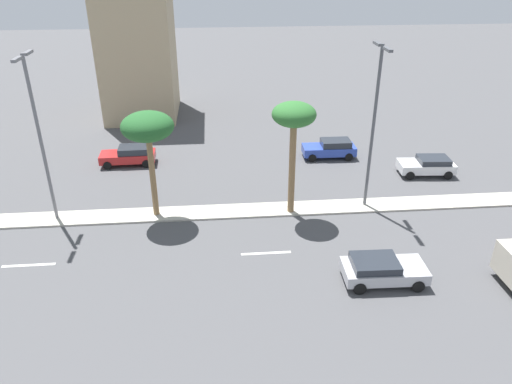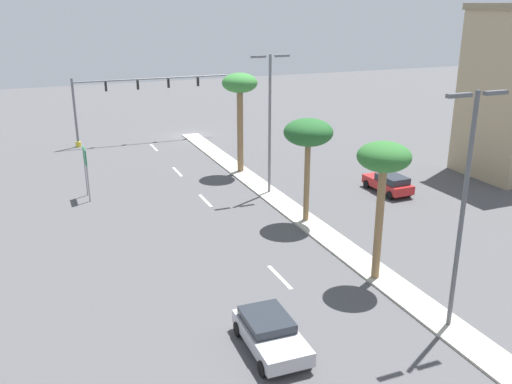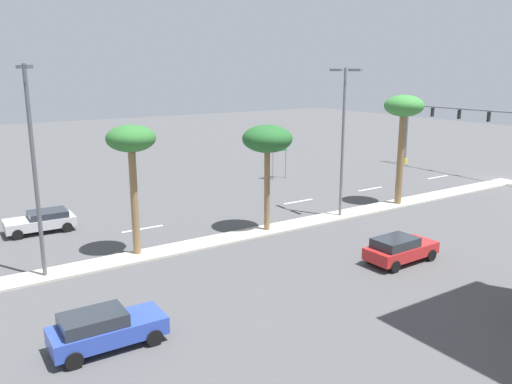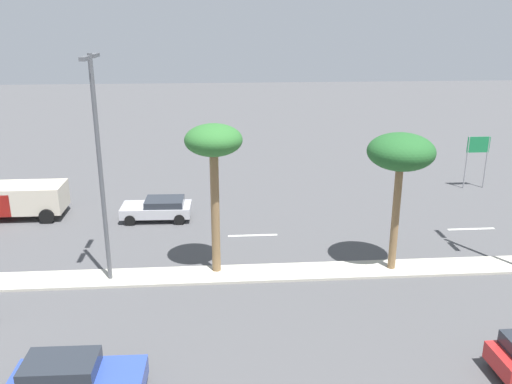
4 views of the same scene
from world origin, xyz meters
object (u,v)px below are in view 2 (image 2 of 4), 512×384
directional_road_sign (85,162)px  sedan_silver_right (270,333)px  palm_tree_leading (384,163)px  sedan_red_leading (389,183)px  street_lamp_near (465,196)px  street_lamp_leading (270,114)px  palm_tree_front (308,134)px  palm_tree_far (240,89)px  traffic_signal_gantry (119,99)px

directional_road_sign → sedan_silver_right: directional_road_sign is taller
palm_tree_leading → sedan_silver_right: (7.48, 3.49, -5.53)m
sedan_red_leading → palm_tree_leading: bearing=52.1°
palm_tree_leading → street_lamp_near: 5.02m
directional_road_sign → sedan_silver_right: 22.77m
palm_tree_leading → street_lamp_leading: bearing=-91.9°
palm_tree_front → street_lamp_leading: size_ratio=0.66×
sedan_silver_right → directional_road_sign: bearing=-77.9°
street_lamp_leading → sedan_red_leading: (-8.33, 3.37, -5.24)m
palm_tree_leading → street_lamp_leading: street_lamp_leading is taller
palm_tree_leading → sedan_silver_right: 9.94m
directional_road_sign → palm_tree_far: bearing=-171.1°
directional_road_sign → palm_tree_front: size_ratio=0.57×
palm_tree_front → sedan_silver_right: size_ratio=1.58×
directional_road_sign → palm_tree_far: 13.52m
directional_road_sign → street_lamp_near: (-12.68, 23.68, 3.34)m
traffic_signal_gantry → palm_tree_far: palm_tree_far is taller
sedan_silver_right → palm_tree_front: bearing=-123.2°
palm_tree_far → directional_road_sign: bearing=8.9°
street_lamp_near → sedan_silver_right: bearing=-10.7°
palm_tree_far → sedan_red_leading: bearing=131.9°
traffic_signal_gantry → directional_road_sign: (5.23, 16.42, -1.77)m
street_lamp_near → sedan_red_leading: size_ratio=2.43×
directional_road_sign → palm_tree_front: palm_tree_front is taller
palm_tree_far → palm_tree_leading: 20.68m
traffic_signal_gantry → palm_tree_leading: 35.83m
directional_road_sign → sedan_red_leading: 22.37m
directional_road_sign → palm_tree_leading: (-12.22, 18.68, 3.49)m
sedan_silver_right → palm_tree_leading: bearing=-155.0°
palm_tree_far → street_lamp_leading: size_ratio=0.81×
palm_tree_leading → street_lamp_near: street_lamp_near is taller
palm_tree_far → street_lamp_leading: bearing=90.3°
palm_tree_leading → sedan_red_leading: (-8.82, -11.35, -5.48)m
palm_tree_leading → street_lamp_leading: (-0.49, -14.72, -0.24)m
palm_tree_leading → street_lamp_near: size_ratio=0.70×
street_lamp_leading → sedan_red_leading: 10.40m
sedan_red_leading → traffic_signal_gantry: bearing=-56.3°
palm_tree_leading → street_lamp_near: bearing=95.4°
palm_tree_front → palm_tree_far: bearing=-90.3°
traffic_signal_gantry → street_lamp_near: street_lamp_near is taller
palm_tree_leading → sedan_red_leading: bearing=-127.9°
traffic_signal_gantry → palm_tree_far: size_ratio=1.96×
palm_tree_far → sedan_silver_right: size_ratio=1.94×
palm_tree_far → sedan_silver_right: (7.94, 24.16, -6.30)m
directional_road_sign → traffic_signal_gantry: bearing=-107.7°
directional_road_sign → street_lamp_leading: bearing=162.7°
directional_road_sign → street_lamp_near: bearing=118.2°
sedan_silver_right → sedan_red_leading: 22.05m
palm_tree_leading → traffic_signal_gantry: bearing=-78.7°
traffic_signal_gantry → sedan_silver_right: bearing=89.3°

